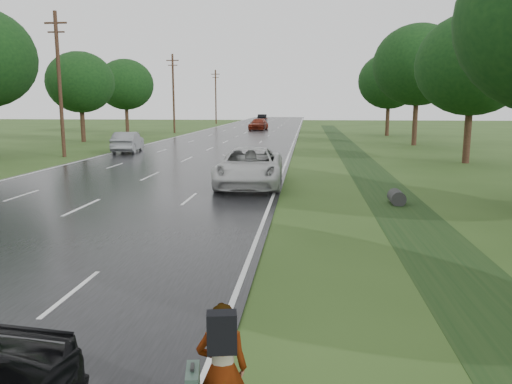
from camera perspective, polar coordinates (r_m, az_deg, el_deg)
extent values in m
cube|color=black|center=(54.71, -2.65, 6.13)|extent=(14.00, 180.00, 0.04)
cube|color=silver|center=(54.12, 4.47, 6.09)|extent=(0.12, 180.00, 0.01)
cube|color=silver|center=(56.10, -9.53, 6.12)|extent=(0.12, 180.00, 0.01)
cube|color=silver|center=(54.70, -2.65, 6.15)|extent=(0.12, 180.00, 0.01)
cube|color=black|center=(29.41, 12.48, 2.50)|extent=(2.20, 120.00, 0.01)
cylinder|color=#2D2D2D|center=(19.59, 15.77, -0.60)|extent=(0.56, 1.00, 0.56)
cylinder|color=#331E14|center=(38.15, -21.52, 11.25)|extent=(0.26, 0.26, 10.00)
cube|color=#331E14|center=(38.52, -21.94, 17.49)|extent=(1.60, 0.12, 0.12)
cube|color=#331E14|center=(38.44, -21.88, 16.61)|extent=(1.20, 0.10, 0.10)
cylinder|color=#331E14|center=(66.29, -9.41, 11.00)|extent=(0.26, 0.26, 10.00)
cube|color=#331E14|center=(66.50, -9.52, 14.61)|extent=(1.60, 0.12, 0.12)
cube|color=#331E14|center=(66.45, -9.51, 14.10)|extent=(1.20, 0.10, 0.10)
cylinder|color=#331E14|center=(95.56, -4.62, 10.76)|extent=(0.26, 0.26, 10.00)
cube|color=#331E14|center=(95.71, -4.66, 13.28)|extent=(1.60, 0.12, 0.12)
cube|color=#331E14|center=(95.68, -4.65, 12.92)|extent=(1.20, 0.10, 0.10)
cylinder|color=#331E14|center=(34.54, 23.01, 5.96)|extent=(0.44, 0.44, 3.52)
ellipsoid|color=black|center=(34.57, 23.52, 13.22)|extent=(7.00, 7.00, 6.30)
cylinder|color=#331E14|center=(47.99, 17.71, 7.59)|extent=(0.44, 0.44, 4.16)
ellipsoid|color=black|center=(48.08, 18.04, 13.64)|extent=(8.00, 8.00, 7.20)
cylinder|color=#331E14|center=(61.72, 14.79, 7.95)|extent=(0.44, 0.44, 3.68)
ellipsoid|color=black|center=(61.75, 14.98, 12.16)|extent=(7.20, 7.20, 6.48)
cylinder|color=#331E14|center=(52.95, -19.19, 7.26)|extent=(0.44, 0.44, 3.36)
ellipsoid|color=black|center=(52.95, -19.45, 11.75)|extent=(6.60, 6.60, 5.94)
cylinder|color=#331E14|center=(66.10, -14.53, 8.01)|extent=(0.44, 0.44, 3.52)
ellipsoid|color=black|center=(66.12, -14.70, 11.80)|extent=(7.00, 7.00, 6.30)
imported|color=#A5998C|center=(5.96, -3.88, -19.61)|extent=(0.64, 0.48, 1.59)
cube|color=black|center=(5.49, -3.93, -15.72)|extent=(0.35, 0.24, 0.44)
cube|color=#32483D|center=(6.15, -7.24, -20.95)|extent=(0.22, 0.46, 0.36)
cube|color=black|center=(6.04, -7.29, -19.22)|extent=(0.07, 0.15, 0.03)
imported|color=silver|center=(22.82, -0.71, 2.91)|extent=(3.09, 6.33, 1.73)
imported|color=gray|center=(40.16, -14.45, 5.56)|extent=(2.33, 4.96, 1.57)
imported|color=maroon|center=(72.78, 0.29, 7.76)|extent=(2.70, 5.72, 1.61)
imported|color=black|center=(101.16, 0.74, 8.41)|extent=(1.95, 5.10, 1.66)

